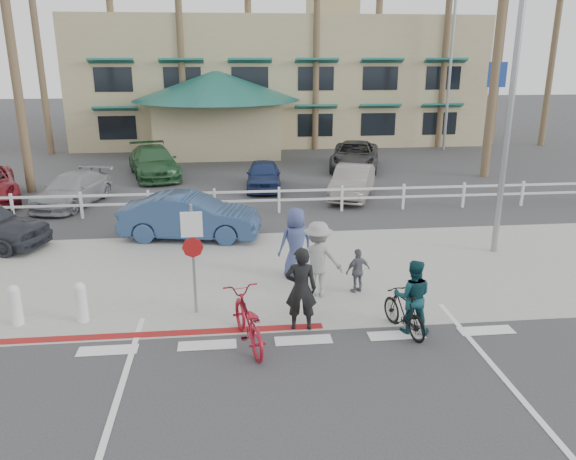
{
  "coord_description": "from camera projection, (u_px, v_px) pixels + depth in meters",
  "views": [
    {
      "loc": [
        -1.44,
        -9.82,
        5.75
      ],
      "look_at": [
        -0.0,
        3.59,
        1.5
      ],
      "focal_mm": 35.0,
      "sensor_mm": 36.0,
      "label": 1
    }
  ],
  "objects": [
    {
      "name": "ground",
      "position": [
        307.0,
        355.0,
        11.19
      ],
      "size": [
        140.0,
        140.0,
        0.0
      ],
      "primitive_type": "plane",
      "color": "#333335"
    },
    {
      "name": "palm_9",
      "position": [
        555.0,
        41.0,
        34.88
      ],
      "size": [
        4.0,
        4.0,
        13.0
      ],
      "primitive_type": null,
      "color": "#173815",
      "rests_on": "ground"
    },
    {
      "name": "streetlight_1",
      "position": [
        450.0,
        71.0,
        33.74
      ],
      "size": [
        0.6,
        2.0,
        9.5
      ],
      "primitive_type": null,
      "color": "gray",
      "rests_on": "ground"
    },
    {
      "name": "palm_1",
      "position": [
        37.0,
        40.0,
        31.72
      ],
      "size": [
        4.0,
        4.0,
        13.0
      ],
      "primitive_type": null,
      "color": "#173815",
      "rests_on": "ground"
    },
    {
      "name": "rider_red",
      "position": [
        301.0,
        289.0,
        12.0
      ],
      "size": [
        0.73,
        0.52,
        1.88
      ],
      "primitive_type": "imported",
      "rotation": [
        0.0,
        0.0,
        3.04
      ],
      "color": "black",
      "rests_on": "ground"
    },
    {
      "name": "info_sign",
      "position": [
        493.0,
        107.0,
        32.64
      ],
      "size": [
        1.2,
        0.16,
        5.6
      ],
      "primitive_type": null,
      "color": "navy",
      "rests_on": "ground"
    },
    {
      "name": "palm_4",
      "position": [
        248.0,
        23.0,
        33.59
      ],
      "size": [
        4.0,
        4.0,
        15.0
      ],
      "primitive_type": null,
      "color": "#173815",
      "rests_on": "ground"
    },
    {
      "name": "sign_post",
      "position": [
        193.0,
        254.0,
        12.61
      ],
      "size": [
        0.5,
        0.1,
        2.9
      ],
      "primitive_type": null,
      "color": "gray",
      "rests_on": "ground"
    },
    {
      "name": "pedestrian_child",
      "position": [
        358.0,
        271.0,
        13.98
      ],
      "size": [
        0.73,
        0.49,
        1.16
      ],
      "primitive_type": "imported",
      "rotation": [
        0.0,
        0.0,
        3.49
      ],
      "color": "slate",
      "rests_on": "ground"
    },
    {
      "name": "palm_8",
      "position": [
        503.0,
        24.0,
        35.22
      ],
      "size": [
        4.0,
        4.0,
        15.0
      ],
      "primitive_type": null,
      "color": "#173815",
      "rests_on": "ground"
    },
    {
      "name": "sidewalk_plaza",
      "position": [
        285.0,
        272.0,
        15.46
      ],
      "size": [
        22.0,
        7.0,
        0.01
      ],
      "primitive_type": "cube",
      "color": "gray",
      "rests_on": "ground"
    },
    {
      "name": "pedestrian_a",
      "position": [
        318.0,
        259.0,
        13.68
      ],
      "size": [
        1.34,
        0.92,
        1.91
      ],
      "primitive_type": "imported",
      "rotation": [
        0.0,
        0.0,
        2.96
      ],
      "color": "gray",
      "rests_on": "ground"
    },
    {
      "name": "lot_car_3",
      "position": [
        352.0,
        182.0,
        23.27
      ],
      "size": [
        2.77,
        4.27,
        1.33
      ],
      "primitive_type": "imported",
      "rotation": [
        0.0,
        0.0,
        -0.37
      ],
      "color": "gray",
      "rests_on": "ground"
    },
    {
      "name": "lot_car_5",
      "position": [
        355.0,
        156.0,
        29.06
      ],
      "size": [
        3.59,
        5.48,
        1.4
      ],
      "primitive_type": "imported",
      "rotation": [
        0.0,
        0.0,
        -0.27
      ],
      "color": "#323134",
      "rests_on": "ground"
    },
    {
      "name": "lot_car_2",
      "position": [
        264.0,
        175.0,
        24.81
      ],
      "size": [
        1.72,
        3.75,
        1.25
      ],
      "primitive_type": "imported",
      "rotation": [
        0.0,
        0.0,
        -0.07
      ],
      "color": "navy",
      "rests_on": "ground"
    },
    {
      "name": "streetlight_0",
      "position": [
        511.0,
        100.0,
        15.72
      ],
      "size": [
        0.6,
        2.0,
        9.0
      ],
      "primitive_type": null,
      "color": "gray",
      "rests_on": "ground"
    },
    {
      "name": "bollard_0",
      "position": [
        81.0,
        302.0,
        12.46
      ],
      "size": [
        0.26,
        0.26,
        0.95
      ],
      "primitive_type": null,
      "color": "silver",
      "rests_on": "ground"
    },
    {
      "name": "palm_10",
      "position": [
        11.0,
        47.0,
        22.59
      ],
      "size": [
        4.0,
        4.0,
        12.0
      ],
      "primitive_type": null,
      "color": "#173815",
      "rests_on": "ground"
    },
    {
      "name": "bollard_1",
      "position": [
        16.0,
        305.0,
        12.31
      ],
      "size": [
        0.26,
        0.26,
        0.95
      ],
      "primitive_type": null,
      "color": "silver",
      "rests_on": "ground"
    },
    {
      "name": "rail_fence",
      "position": [
        282.0,
        200.0,
        21.05
      ],
      "size": [
        29.4,
        0.16,
        1.0
      ],
      "primitive_type": null,
      "color": "silver",
      "rests_on": "ground"
    },
    {
      "name": "bike_black",
      "position": [
        404.0,
        312.0,
        11.99
      ],
      "size": [
        0.86,
        1.63,
        0.94
      ],
      "primitive_type": "imported",
      "rotation": [
        0.0,
        0.0,
        3.42
      ],
      "color": "black",
      "rests_on": "ground"
    },
    {
      "name": "rider_black",
      "position": [
        413.0,
        297.0,
        11.91
      ],
      "size": [
        0.93,
        0.81,
        1.65
      ],
      "primitive_type": "imported",
      "rotation": [
        0.0,
        0.0,
        2.88
      ],
      "color": "#0F3840",
      "rests_on": "ground"
    },
    {
      "name": "bike_red",
      "position": [
        247.0,
        320.0,
        11.45
      ],
      "size": [
        1.17,
        2.22,
        1.11
      ],
      "primitive_type": "imported",
      "rotation": [
        0.0,
        0.0,
        3.36
      ],
      "color": "maroon",
      "rests_on": "ground"
    },
    {
      "name": "curb_red",
      "position": [
        161.0,
        334.0,
        12.02
      ],
      "size": [
        7.0,
        0.25,
        0.02
      ],
      "primitive_type": "cube",
      "color": "maroon",
      "rests_on": "ground"
    },
    {
      "name": "palm_3",
      "position": [
        180.0,
        31.0,
        32.39
      ],
      "size": [
        4.0,
        4.0,
        14.0
      ],
      "primitive_type": null,
      "color": "#173815",
      "rests_on": "ground"
    },
    {
      "name": "palm_2",
      "position": [
        110.0,
        13.0,
        32.63
      ],
      "size": [
        4.0,
        4.0,
        16.0
      ],
      "primitive_type": null,
      "color": "#173815",
      "rests_on": "ground"
    },
    {
      "name": "palm_11",
      "position": [
        500.0,
        25.0,
        25.38
      ],
      "size": [
        4.0,
        4.0,
        14.0
      ],
      "primitive_type": null,
      "color": "#173815",
      "rests_on": "ground"
    },
    {
      "name": "palm_7",
      "position": [
        447.0,
        32.0,
        34.02
      ],
      "size": [
        4.0,
        4.0,
        14.0
      ],
      "primitive_type": null,
      "color": "#173815",
      "rests_on": "ground"
    },
    {
      "name": "bike_path",
      "position": [
        324.0,
        417.0,
        9.29
      ],
      "size": [
        12.0,
        16.0,
        0.01
      ],
      "primitive_type": "cube",
      "color": "#333335",
      "rests_on": "ground"
    },
    {
      "name": "palm_5",
      "position": [
        316.0,
        40.0,
        33.35
      ],
      "size": [
        4.0,
        4.0,
        13.0
      ],
      "primitive_type": null,
      "color": "#173815",
      "rests_on": "ground"
    },
    {
      "name": "lot_car_1",
      "position": [
        72.0,
        190.0,
        22.12
      ],
      "size": [
        2.84,
        4.58,
        1.24
      ],
      "primitive_type": "imported",
      "rotation": [
        0.0,
        0.0,
        -0.28
      ],
      "color": "#91929A",
      "rests_on": "ground"
    },
    {
      "name": "lot_car_4",
      "position": [
        154.0,
        162.0,
        27.18
      ],
      "size": [
        3.24,
        5.38,
        1.46
      ],
      "primitive_type": "imported",
      "rotation": [
        0.0,
        0.0,
        0.25
      ],
      "color": "#26522E",
      "rests_on": "ground"
    },
    {
      "name": "building",
      "position": [
        275.0,
        55.0,
        39.09
      ],
      "size": [
        28.0,
        16.0,
        11.3
      ],
      "primitive_type": null,
      "color": "tan",
      "rests_on": "ground"
    },
    {
      "name": "car_white_sedan",
      "position": [
        190.0,
        217.0,
        18.08
      ],
      "size": [
        4.64,
        2.28,
        1.46
      ],
      "primitive_type": "imported",
      "rotation": [
        0.0,
        0.0,
        1.4
      ],
      "color": "navy",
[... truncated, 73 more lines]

